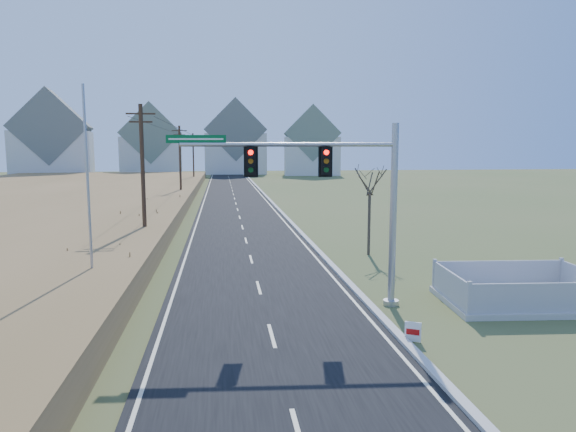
# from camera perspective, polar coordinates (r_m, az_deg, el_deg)

# --- Properties ---
(ground) EXTENTS (260.00, 260.00, 0.00)m
(ground) POSITION_cam_1_polar(r_m,az_deg,el_deg) (19.42, -2.40, -11.24)
(ground) COLOR #485629
(ground) RESTS_ON ground
(road) EXTENTS (8.00, 180.00, 0.06)m
(road) POSITION_cam_1_polar(r_m,az_deg,el_deg) (68.62, -6.05, 2.24)
(road) COLOR black
(road) RESTS_ON ground
(curb) EXTENTS (0.30, 180.00, 0.18)m
(curb) POSITION_cam_1_polar(r_m,az_deg,el_deg) (68.84, -2.59, 2.34)
(curb) COLOR #B2AFA8
(curb) RESTS_ON ground
(reed_marsh) EXTENTS (38.00, 110.00, 1.30)m
(reed_marsh) POSITION_cam_1_polar(r_m,az_deg,el_deg) (62.74, -28.31, 1.47)
(reed_marsh) COLOR olive
(reed_marsh) RESTS_ON ground
(utility_pole_near) EXTENTS (1.80, 0.26, 9.00)m
(utility_pole_near) POSITION_cam_1_polar(r_m,az_deg,el_deg) (33.72, -15.83, 4.56)
(utility_pole_near) COLOR #422D1E
(utility_pole_near) RESTS_ON ground
(utility_pole_mid) EXTENTS (1.80, 0.26, 9.00)m
(utility_pole_mid) POSITION_cam_1_polar(r_m,az_deg,el_deg) (63.54, -11.89, 5.91)
(utility_pole_mid) COLOR #422D1E
(utility_pole_mid) RESTS_ON ground
(utility_pole_far) EXTENTS (1.80, 0.26, 9.00)m
(utility_pole_far) POSITION_cam_1_polar(r_m,az_deg,el_deg) (93.47, -10.47, 6.39)
(utility_pole_far) COLOR #422D1E
(utility_pole_far) RESTS_ON ground
(condo_nw) EXTENTS (17.69, 13.38, 19.05)m
(condo_nw) POSITION_cam_1_polar(r_m,az_deg,el_deg) (123.82, -24.72, 7.47)
(condo_nw) COLOR silver
(condo_nw) RESTS_ON ground
(condo_nnw) EXTENTS (14.93, 11.17, 17.03)m
(condo_nnw) POSITION_cam_1_polar(r_m,az_deg,el_deg) (127.39, -14.93, 7.53)
(condo_nnw) COLOR silver
(condo_nnw) RESTS_ON ground
(condo_n) EXTENTS (15.27, 10.20, 18.54)m
(condo_n) POSITION_cam_1_polar(r_m,az_deg,el_deg) (130.38, -5.87, 8.03)
(condo_n) COLOR silver
(condo_n) RESTS_ON ground
(condo_ne) EXTENTS (14.12, 10.51, 16.52)m
(condo_ne) POSITION_cam_1_polar(r_m,az_deg,el_deg) (124.22, 2.64, 7.74)
(condo_ne) COLOR silver
(condo_ne) RESTS_ON ground
(traffic_signal_mast) EXTENTS (9.04, 1.06, 7.21)m
(traffic_signal_mast) POSITION_cam_1_polar(r_m,az_deg,el_deg) (20.08, 6.49, 2.29)
(traffic_signal_mast) COLOR #9EA0A5
(traffic_signal_mast) RESTS_ON ground
(fence_enclosure) EXTENTS (6.28, 4.55, 1.36)m
(fence_enclosure) POSITION_cam_1_polar(r_m,az_deg,el_deg) (22.98, 24.22, -8.22)
(fence_enclosure) COLOR #B7B5AD
(fence_enclosure) RESTS_ON ground
(open_sign) EXTENTS (0.49, 0.28, 0.65)m
(open_sign) POSITION_cam_1_polar(r_m,az_deg,el_deg) (17.50, 13.71, -12.39)
(open_sign) COLOR white
(open_sign) RESTS_ON ground
(flagpole) EXTENTS (0.40, 0.40, 8.81)m
(flagpole) POSITION_cam_1_polar(r_m,az_deg,el_deg) (22.63, -21.20, 0.08)
(flagpole) COLOR #B7B5AD
(flagpole) RESTS_ON ground
(bare_tree) EXTENTS (2.10, 2.10, 5.56)m
(bare_tree) POSITION_cam_1_polar(r_m,az_deg,el_deg) (30.28, 9.10, 4.06)
(bare_tree) COLOR #4C3F33
(bare_tree) RESTS_ON ground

